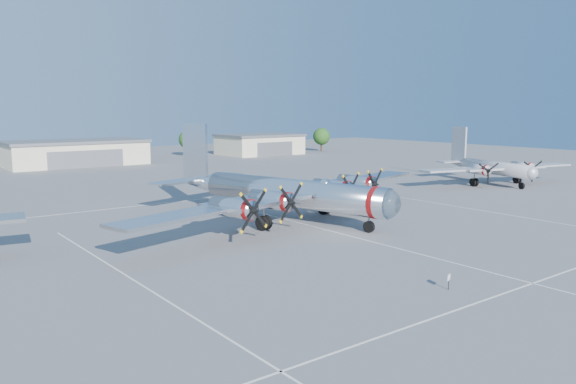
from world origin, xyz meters
TOP-DOWN VIEW (x-y plane):
  - ground at (0.00, 0.00)m, footprint 260.00×260.00m
  - parking_lines at (0.00, -1.75)m, footprint 60.00×50.08m
  - hangar_center at (0.00, 81.96)m, footprint 28.60×14.60m
  - hangar_east at (48.00, 81.96)m, footprint 20.60×14.60m
  - tree_east at (30.00, 88.00)m, footprint 4.80×4.80m
  - tree_far_east at (68.00, 80.00)m, footprint 4.80×4.80m
  - main_bomber_b29 at (-0.31, 7.11)m, footprint 53.42×43.03m
  - twin_engine_east at (44.25, 10.08)m, footprint 32.60×26.88m
  - info_placard at (-5.85, -19.28)m, footprint 0.54×0.25m

SIDE VIEW (x-z plane):
  - ground at x=0.00m, z-range 0.00..0.00m
  - main_bomber_b29 at x=-0.31m, z-range -5.16..5.16m
  - twin_engine_east at x=44.25m, z-range -4.50..4.50m
  - parking_lines at x=0.00m, z-range 0.00..0.01m
  - info_placard at x=-5.85m, z-range 0.22..1.29m
  - hangar_center at x=0.00m, z-range 0.01..5.41m
  - hangar_east at x=48.00m, z-range 0.01..5.41m
  - tree_east at x=30.00m, z-range 0.90..7.54m
  - tree_far_east at x=68.00m, z-range 0.90..7.54m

